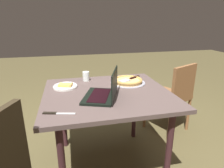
{
  "coord_description": "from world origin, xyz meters",
  "views": [
    {
      "loc": [
        -0.3,
        -1.48,
        1.32
      ],
      "look_at": [
        0.04,
        -0.0,
        0.81
      ],
      "focal_mm": 31.09,
      "sensor_mm": 36.0,
      "label": 1
    }
  ],
  "objects_px": {
    "dining_table": "(107,101)",
    "laptop": "(104,92)",
    "pizza_tray": "(128,81)",
    "chair_near": "(173,94)",
    "drink_cup": "(86,76)",
    "pizza_plate": "(65,86)",
    "table_knife": "(56,113)"
  },
  "relations": [
    {
      "from": "dining_table",
      "to": "laptop",
      "type": "distance_m",
      "value": 0.18
    },
    {
      "from": "pizza_plate",
      "to": "pizza_tray",
      "type": "relative_size",
      "value": 0.65
    },
    {
      "from": "laptop",
      "to": "chair_near",
      "type": "distance_m",
      "value": 1.1
    },
    {
      "from": "laptop",
      "to": "pizza_tray",
      "type": "xyz_separation_m",
      "value": [
        0.29,
        0.31,
        -0.02
      ]
    },
    {
      "from": "pizza_tray",
      "to": "table_knife",
      "type": "height_order",
      "value": "pizza_tray"
    },
    {
      "from": "pizza_plate",
      "to": "pizza_tray",
      "type": "distance_m",
      "value": 0.58
    },
    {
      "from": "pizza_tray",
      "to": "drink_cup",
      "type": "bearing_deg",
      "value": 157.3
    },
    {
      "from": "laptop",
      "to": "chair_near",
      "type": "height_order",
      "value": "laptop"
    },
    {
      "from": "pizza_plate",
      "to": "chair_near",
      "type": "height_order",
      "value": "chair_near"
    },
    {
      "from": "pizza_plate",
      "to": "chair_near",
      "type": "xyz_separation_m",
      "value": [
        1.21,
        0.22,
        -0.26
      ]
    },
    {
      "from": "dining_table",
      "to": "table_knife",
      "type": "xyz_separation_m",
      "value": [
        -0.4,
        -0.31,
        0.08
      ]
    },
    {
      "from": "pizza_plate",
      "to": "drink_cup",
      "type": "height_order",
      "value": "drink_cup"
    },
    {
      "from": "pizza_plate",
      "to": "drink_cup",
      "type": "xyz_separation_m",
      "value": [
        0.2,
        0.16,
        0.03
      ]
    },
    {
      "from": "pizza_tray",
      "to": "laptop",
      "type": "bearing_deg",
      "value": -133.03
    },
    {
      "from": "laptop",
      "to": "pizza_plate",
      "type": "xyz_separation_m",
      "value": [
        -0.29,
        0.31,
        -0.03
      ]
    },
    {
      "from": "chair_near",
      "to": "dining_table",
      "type": "bearing_deg",
      "value": -155.14
    },
    {
      "from": "pizza_plate",
      "to": "pizza_tray",
      "type": "bearing_deg",
      "value": 0.1
    },
    {
      "from": "drink_cup",
      "to": "chair_near",
      "type": "relative_size",
      "value": 0.11
    },
    {
      "from": "dining_table",
      "to": "drink_cup",
      "type": "distance_m",
      "value": 0.4
    },
    {
      "from": "pizza_tray",
      "to": "table_knife",
      "type": "relative_size",
      "value": 1.57
    },
    {
      "from": "dining_table",
      "to": "laptop",
      "type": "bearing_deg",
      "value": -111.99
    },
    {
      "from": "dining_table",
      "to": "drink_cup",
      "type": "bearing_deg",
      "value": 111.92
    },
    {
      "from": "pizza_tray",
      "to": "drink_cup",
      "type": "xyz_separation_m",
      "value": [
        -0.38,
        0.16,
        0.03
      ]
    },
    {
      "from": "dining_table",
      "to": "chair_near",
      "type": "height_order",
      "value": "chair_near"
    },
    {
      "from": "pizza_plate",
      "to": "table_knife",
      "type": "bearing_deg",
      "value": -97.18
    },
    {
      "from": "laptop",
      "to": "drink_cup",
      "type": "bearing_deg",
      "value": 101.19
    },
    {
      "from": "table_knife",
      "to": "chair_near",
      "type": "distance_m",
      "value": 1.48
    },
    {
      "from": "table_knife",
      "to": "laptop",
      "type": "bearing_deg",
      "value": 28.56
    },
    {
      "from": "laptop",
      "to": "chair_near",
      "type": "relative_size",
      "value": 0.47
    },
    {
      "from": "dining_table",
      "to": "pizza_tray",
      "type": "bearing_deg",
      "value": 38.34
    },
    {
      "from": "table_knife",
      "to": "drink_cup",
      "type": "height_order",
      "value": "drink_cup"
    },
    {
      "from": "chair_near",
      "to": "pizza_tray",
      "type": "bearing_deg",
      "value": -161.27
    }
  ]
}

